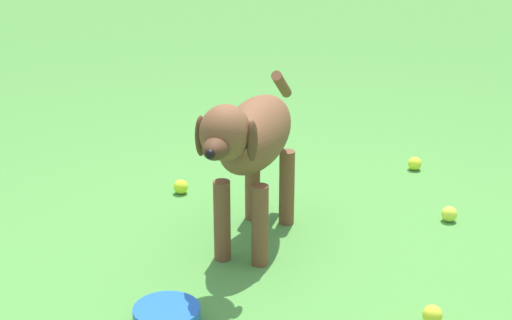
{
  "coord_description": "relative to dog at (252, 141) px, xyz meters",
  "views": [
    {
      "loc": [
        1.91,
        1.81,
        1.43
      ],
      "look_at": [
        -0.13,
        -0.23,
        0.34
      ],
      "focal_mm": 56.4,
      "sensor_mm": 36.0,
      "label": 1
    }
  ],
  "objects": [
    {
      "name": "tennis_ball_4",
      "position": [
        -0.68,
        -0.81,
        -0.4
      ],
      "size": [
        0.07,
        0.07,
        0.07
      ],
      "primitive_type": "sphere",
      "color": "#CAD32F",
      "rests_on": "ground"
    },
    {
      "name": "tennis_ball_3",
      "position": [
        -1.14,
        -0.02,
        -0.4
      ],
      "size": [
        0.07,
        0.07,
        0.07
      ],
      "primitive_type": "sphere",
      "color": "#D0E32D",
      "rests_on": "ground"
    },
    {
      "name": "tennis_ball_0",
      "position": [
        -0.02,
        0.82,
        -0.4
      ],
      "size": [
        0.07,
        0.07,
        0.07
      ],
      "primitive_type": "sphere",
      "color": "#CCD52F",
      "rests_on": "ground"
    },
    {
      "name": "ground",
      "position": [
        0.08,
        0.2,
        -0.44
      ],
      "size": [
        14.0,
        14.0,
        0.0
      ],
      "primitive_type": "plane",
      "color": "#478438"
    },
    {
      "name": "tennis_ball_2",
      "position": [
        -0.15,
        -0.6,
        -0.4
      ],
      "size": [
        0.07,
        0.07,
        0.07
      ],
      "primitive_type": "sphere",
      "color": "#C2E329",
      "rests_on": "ground"
    },
    {
      "name": "tennis_ball_1",
      "position": [
        -0.75,
        0.42,
        -0.4
      ],
      "size": [
        0.07,
        0.07,
        0.07
      ],
      "primitive_type": "sphere",
      "color": "#CBE23D",
      "rests_on": "ground"
    },
    {
      "name": "water_bowl",
      "position": [
        0.59,
        0.21,
        -0.41
      ],
      "size": [
        0.22,
        0.22,
        0.06
      ],
      "primitive_type": "cylinder",
      "color": "blue",
      "rests_on": "ground"
    },
    {
      "name": "dog",
      "position": [
        0.0,
        0.0,
        0.0
      ],
      "size": [
        0.89,
        0.53,
        0.66
      ],
      "rotation": [
        0.0,
        0.0,
        0.49
      ],
      "color": "brown",
      "rests_on": "ground"
    }
  ]
}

